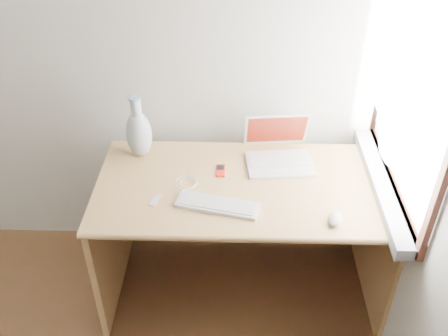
{
  "coord_description": "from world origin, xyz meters",
  "views": [
    {
      "loc": [
        0.98,
        -0.62,
        2.28
      ],
      "look_at": [
        0.93,
        1.35,
        0.83
      ],
      "focal_mm": 40.0,
      "sensor_mm": 36.0,
      "label": 1
    }
  ],
  "objects_px": {
    "desk": "(244,207)",
    "vase": "(139,132)",
    "external_keyboard": "(217,205)",
    "laptop": "(280,152)"
  },
  "relations": [
    {
      "from": "desk",
      "to": "vase",
      "type": "relative_size",
      "value": 4.25
    },
    {
      "from": "vase",
      "to": "desk",
      "type": "bearing_deg",
      "value": -15.07
    },
    {
      "from": "laptop",
      "to": "vase",
      "type": "bearing_deg",
      "value": 172.01
    },
    {
      "from": "desk",
      "to": "laptop",
      "type": "height_order",
      "value": "laptop"
    },
    {
      "from": "desk",
      "to": "external_keyboard",
      "type": "height_order",
      "value": "external_keyboard"
    },
    {
      "from": "external_keyboard",
      "to": "vase",
      "type": "distance_m",
      "value": 0.6
    },
    {
      "from": "external_keyboard",
      "to": "vase",
      "type": "bearing_deg",
      "value": 148.72
    },
    {
      "from": "desk",
      "to": "laptop",
      "type": "distance_m",
      "value": 0.35
    },
    {
      "from": "desk",
      "to": "vase",
      "type": "distance_m",
      "value": 0.67
    },
    {
      "from": "laptop",
      "to": "external_keyboard",
      "type": "bearing_deg",
      "value": -134.86
    }
  ]
}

